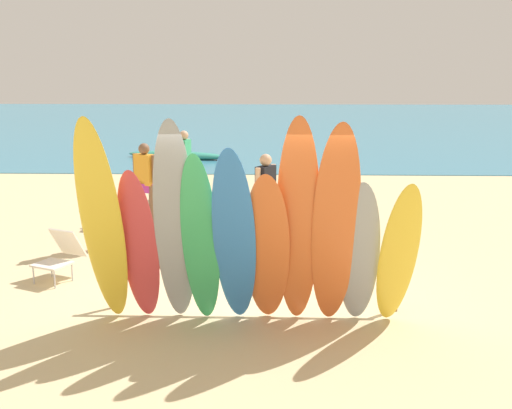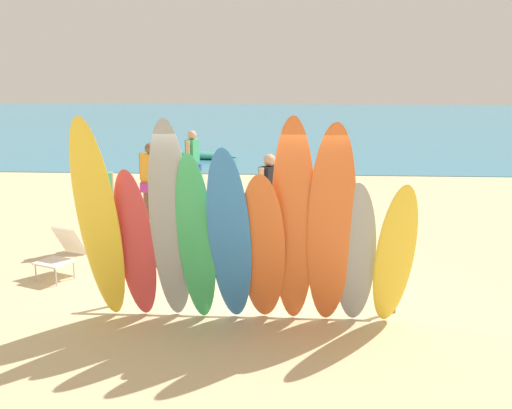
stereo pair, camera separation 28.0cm
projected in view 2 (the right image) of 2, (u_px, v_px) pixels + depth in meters
The scene contains 19 objects.
ground at pixel (278, 161), 22.01m from camera, with size 60.00×60.00×0.00m, color #D3BC8C.
ocean_water at pixel (285, 122), 38.57m from camera, with size 60.00×40.00×0.02m, color teal.
surfboard_rack at pixel (251, 273), 8.25m from camera, with size 3.97×0.07×0.63m.
surfboard_yellow_0 at pixel (99, 224), 7.46m from camera, with size 0.51×0.08×2.87m, color yellow.
surfboard_red_1 at pixel (136, 246), 7.70m from camera, with size 0.48×0.07×2.14m, color #D13D42.
surfboard_grey_2 at pixel (171, 225), 7.51m from camera, with size 0.52×0.06×2.80m, color #999EA3.
surfboard_green_3 at pixel (196, 240), 7.55m from camera, with size 0.47×0.07×2.37m, color #38B266.
surfboard_blue_4 at pixel (230, 239), 7.44m from camera, with size 0.53×0.08×2.53m, color #337AD1.
surfboard_orange_5 at pixel (262, 250), 7.54m from camera, with size 0.56×0.06×2.19m, color orange.
surfboard_orange_6 at pixel (293, 225), 7.40m from camera, with size 0.53×0.07×2.83m, color orange.
surfboard_orange_7 at pixel (331, 229), 7.36m from camera, with size 0.58×0.07×2.77m, color orange.
surfboard_grey_8 at pixel (355, 255), 7.54m from camera, with size 0.50×0.06×2.03m, color #999EA3.
surfboard_yellow_9 at pixel (395, 257), 7.42m from camera, with size 0.48×0.08×2.08m, color yellow.
beachgoer_strolling at pixel (269, 191), 11.56m from camera, with size 0.43×0.55×1.67m.
beachgoer_near_rack at pixel (100, 199), 11.00m from camera, with size 0.42×0.50×1.61m.
beachgoer_midbeach at pixel (151, 177), 13.02m from camera, with size 0.57×0.41×1.71m.
beachgoer_photographing at pixel (192, 159), 15.59m from camera, with size 0.45×0.64×1.71m.
beach_chair_red at pixel (63, 251), 9.59m from camera, with size 0.76×0.89×0.79m.
distant_boat at pixel (188, 155), 22.55m from camera, with size 3.86×1.50×0.31m.
Camera 2 is at (0.55, -7.84, 3.20)m, focal length 42.87 mm.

